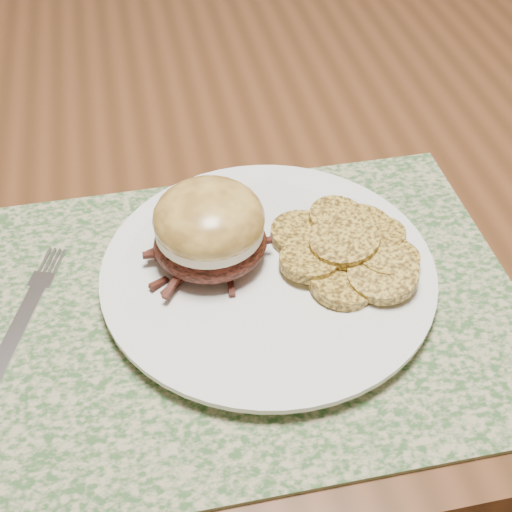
{
  "coord_description": "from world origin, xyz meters",
  "views": [
    {
      "loc": [
        -0.32,
        -0.63,
        1.19
      ],
      "look_at": [
        -0.24,
        -0.24,
        0.79
      ],
      "focal_mm": 50.0,
      "sensor_mm": 36.0,
      "label": 1
    }
  ],
  "objects_px": {
    "pork_sandwich": "(209,228)",
    "fork": "(24,318)",
    "dinner_plate": "(268,274)",
    "dining_table": "(411,163)"
  },
  "relations": [
    {
      "from": "pork_sandwich",
      "to": "fork",
      "type": "bearing_deg",
      "value": -168.19
    },
    {
      "from": "dining_table",
      "to": "pork_sandwich",
      "type": "bearing_deg",
      "value": -141.95
    },
    {
      "from": "dinner_plate",
      "to": "pork_sandwich",
      "type": "height_order",
      "value": "pork_sandwich"
    },
    {
      "from": "fork",
      "to": "dinner_plate",
      "type": "bearing_deg",
      "value": 20.51
    },
    {
      "from": "dining_table",
      "to": "dinner_plate",
      "type": "xyz_separation_m",
      "value": [
        -0.23,
        -0.23,
        0.09
      ]
    },
    {
      "from": "dining_table",
      "to": "pork_sandwich",
      "type": "xyz_separation_m",
      "value": [
        -0.27,
        -0.21,
        0.13
      ]
    },
    {
      "from": "pork_sandwich",
      "to": "fork",
      "type": "relative_size",
      "value": 0.63
    },
    {
      "from": "dining_table",
      "to": "dinner_plate",
      "type": "height_order",
      "value": "dinner_plate"
    },
    {
      "from": "pork_sandwich",
      "to": "fork",
      "type": "distance_m",
      "value": 0.16
    },
    {
      "from": "dining_table",
      "to": "fork",
      "type": "distance_m",
      "value": 0.49
    }
  ]
}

